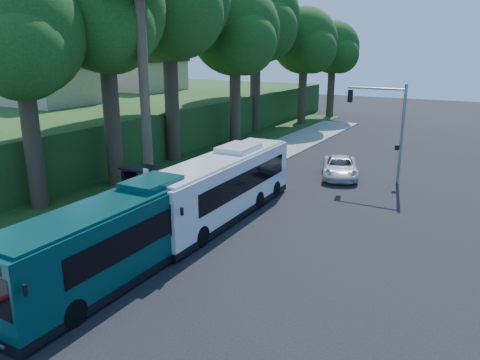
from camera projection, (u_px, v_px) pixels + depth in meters
The scene contains 18 objects.
ground at pixel (277, 214), 27.26m from camera, with size 140.00×140.00×0.00m, color black.
sidewalk at pixel (176, 194), 30.68m from camera, with size 4.50×70.00×0.12m, color gray.
red_curb at pixel (166, 219), 26.24m from camera, with size 0.25×30.00×0.13m, color maroon.
grass_verge at pixel (156, 168), 37.57m from camera, with size 8.00×70.00×0.06m, color #234719.
bus_shelter at pixel (146, 179), 27.79m from camera, with size 3.20×1.51×2.55m.
stop_sign_pole at pixel (147, 188), 25.04m from camera, with size 0.35×0.06×3.17m.
traffic_signal_pole at pixel (388, 121), 32.65m from camera, with size 4.10×0.30×7.00m.
hillside_backdrop at pixel (119, 112), 51.64m from camera, with size 24.00×60.00×8.80m.
tree_0 at pixel (105, 18), 30.02m from camera, with size 8.40×8.00×15.70m.
tree_1 at pixel (169, 3), 36.76m from camera, with size 10.50×10.00×18.26m.
tree_2 at pixel (236, 35), 43.39m from camera, with size 8.82×8.40×15.12m.
tree_3 at pixel (257, 22), 50.62m from camera, with size 10.08×9.60×17.28m.
tree_4 at pixel (305, 44), 56.78m from camera, with size 8.40×8.00×14.14m.
tree_5 at pixel (333, 50), 63.23m from camera, with size 7.35×7.00×12.86m.
tree_6 at pixel (21, 41), 25.64m from camera, with size 7.56×7.20×13.74m.
white_bus at pixel (222, 185), 26.45m from camera, with size 3.02×12.79×3.79m.
teal_bus at pixel (125, 233), 19.82m from camera, with size 2.84×12.39×3.68m.
pickup at pixel (340, 167), 34.82m from camera, with size 2.49×5.41×1.50m, color silver.
Camera 1 is at (10.70, -23.44, 9.38)m, focal length 35.00 mm.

